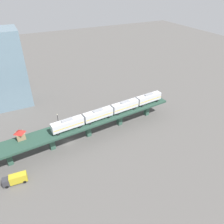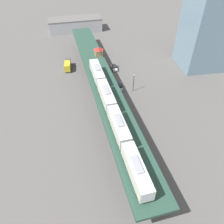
{
  "view_description": "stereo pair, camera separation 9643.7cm",
  "coord_description": "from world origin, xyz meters",
  "px_view_note": "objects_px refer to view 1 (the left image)",
  "views": [
    {
      "loc": [
        -66.21,
        14.24,
        55.61
      ],
      "look_at": [
        0.29,
        -18.86,
        8.63
      ],
      "focal_mm": 35.0,
      "sensor_mm": 36.0,
      "label": 1
    },
    {
      "loc": [
        -6.81,
        -61.16,
        46.31
      ],
      "look_at": [
        0.29,
        -18.86,
        8.63
      ],
      "focal_mm": 35.0,
      "sensor_mm": 36.0,
      "label": 2
    }
  ],
  "objects_px": {
    "street_car_silver": "(56,133)",
    "subway_train": "(112,110)",
    "delivery_truck": "(15,179)",
    "street_lamp": "(58,120)",
    "office_tower": "(7,69)",
    "street_car_white": "(21,142)",
    "signal_hut": "(20,135)"
  },
  "relations": [
    {
      "from": "street_car_silver",
      "to": "subway_train",
      "type": "bearing_deg",
      "value": -106.79
    },
    {
      "from": "delivery_truck",
      "to": "street_lamp",
      "type": "height_order",
      "value": "street_lamp"
    },
    {
      "from": "delivery_truck",
      "to": "office_tower",
      "type": "distance_m",
      "value": 56.86
    },
    {
      "from": "street_car_white",
      "to": "office_tower",
      "type": "height_order",
      "value": "office_tower"
    },
    {
      "from": "street_car_silver",
      "to": "street_lamp",
      "type": "distance_m",
      "value": 5.83
    },
    {
      "from": "signal_hut",
      "to": "street_car_white",
      "type": "relative_size",
      "value": 0.77
    },
    {
      "from": "signal_hut",
      "to": "delivery_truck",
      "type": "xyz_separation_m",
      "value": [
        -12.46,
        4.45,
        -7.17
      ]
    },
    {
      "from": "street_car_white",
      "to": "street_lamp",
      "type": "relative_size",
      "value": 0.65
    },
    {
      "from": "signal_hut",
      "to": "street_car_silver",
      "type": "height_order",
      "value": "signal_hut"
    },
    {
      "from": "signal_hut",
      "to": "street_car_white",
      "type": "height_order",
      "value": "signal_hut"
    },
    {
      "from": "street_car_white",
      "to": "delivery_truck",
      "type": "height_order",
      "value": "delivery_truck"
    },
    {
      "from": "street_car_white",
      "to": "office_tower",
      "type": "distance_m",
      "value": 39.43
    },
    {
      "from": "street_lamp",
      "to": "street_car_silver",
      "type": "bearing_deg",
      "value": 152.72
    },
    {
      "from": "street_car_white",
      "to": "office_tower",
      "type": "bearing_deg",
      "value": -2.9
    },
    {
      "from": "signal_hut",
      "to": "office_tower",
      "type": "relative_size",
      "value": 0.1
    },
    {
      "from": "subway_train",
      "to": "delivery_truck",
      "type": "relative_size",
      "value": 6.79
    },
    {
      "from": "street_lamp",
      "to": "office_tower",
      "type": "xyz_separation_m",
      "value": [
        31.42,
        14.22,
        13.89
      ]
    },
    {
      "from": "street_car_silver",
      "to": "office_tower",
      "type": "bearing_deg",
      "value": 18.51
    },
    {
      "from": "street_lamp",
      "to": "delivery_truck",
      "type": "bearing_deg",
      "value": 139.23
    },
    {
      "from": "street_car_silver",
      "to": "signal_hut",
      "type": "bearing_deg",
      "value": 114.8
    },
    {
      "from": "office_tower",
      "to": "delivery_truck",
      "type": "bearing_deg",
      "value": 174.27
    },
    {
      "from": "signal_hut",
      "to": "office_tower",
      "type": "height_order",
      "value": "office_tower"
    },
    {
      "from": "subway_train",
      "to": "signal_hut",
      "type": "distance_m",
      "value": 35.02
    },
    {
      "from": "subway_train",
      "to": "street_car_white",
      "type": "bearing_deg",
      "value": 79.07
    },
    {
      "from": "delivery_truck",
      "to": "street_car_white",
      "type": "bearing_deg",
      "value": -11.02
    },
    {
      "from": "signal_hut",
      "to": "street_lamp",
      "type": "xyz_separation_m",
      "value": [
        10.34,
        -15.21,
        -4.83
      ]
    },
    {
      "from": "street_lamp",
      "to": "office_tower",
      "type": "height_order",
      "value": "office_tower"
    },
    {
      "from": "subway_train",
      "to": "signal_hut",
      "type": "bearing_deg",
      "value": 88.92
    },
    {
      "from": "street_car_silver",
      "to": "delivery_truck",
      "type": "xyz_separation_m",
      "value": [
        -18.45,
        17.42,
        0.82
      ]
    },
    {
      "from": "street_car_silver",
      "to": "street_lamp",
      "type": "height_order",
      "value": "street_lamp"
    },
    {
      "from": "subway_train",
      "to": "street_car_silver",
      "type": "distance_m",
      "value": 24.62
    },
    {
      "from": "delivery_truck",
      "to": "office_tower",
      "type": "xyz_separation_m",
      "value": [
        54.22,
        -5.44,
        16.24
      ]
    }
  ]
}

